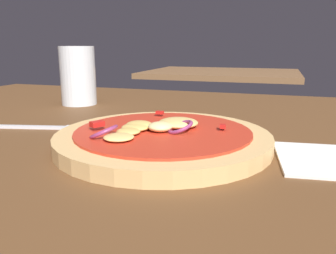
% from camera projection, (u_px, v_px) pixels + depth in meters
% --- Properties ---
extents(dining_table, '(1.32, 0.99, 0.03)m').
position_uv_depth(dining_table, '(146.00, 148.00, 0.46)').
color(dining_table, brown).
rests_on(dining_table, ground).
extents(pizza, '(0.27, 0.27, 0.04)m').
position_uv_depth(pizza, '(163.00, 138.00, 0.42)').
color(pizza, tan).
rests_on(pizza, dining_table).
extents(fork, '(0.17, 0.05, 0.00)m').
position_uv_depth(fork, '(50.00, 128.00, 0.51)').
color(fork, silver).
rests_on(fork, dining_table).
extents(beer_glass, '(0.07, 0.07, 0.12)m').
position_uv_depth(beer_glass, '(78.00, 79.00, 0.71)').
color(beer_glass, silver).
rests_on(beer_glass, dining_table).
extents(background_table, '(0.73, 0.56, 0.03)m').
position_uv_depth(background_table, '(222.00, 74.00, 1.67)').
color(background_table, brown).
rests_on(background_table, ground).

